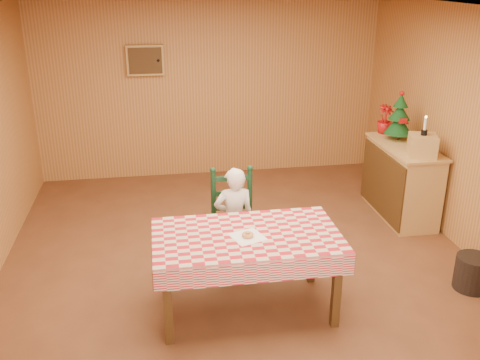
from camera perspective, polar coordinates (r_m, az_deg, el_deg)
name	(u,v)px	position (r m, az deg, el deg)	size (l,w,h in m)	color
ground	(243,272)	(5.63, 0.33, -9.77)	(6.00, 6.00, 0.00)	brown
cabin_walls	(234,87)	(5.46, -0.60, 9.86)	(5.10, 6.05, 2.65)	#B97E42
dining_table	(247,243)	(4.73, 0.72, -6.71)	(1.66, 0.96, 0.77)	#482D13
ladder_chair	(233,223)	(5.51, -0.70, -4.58)	(0.44, 0.40, 1.08)	black
seated_child	(234,220)	(5.43, -0.62, -4.28)	(0.41, 0.27, 1.12)	silver
napkin	(248,237)	(4.65, 0.83, -6.08)	(0.26, 0.26, 0.00)	white
donut	(248,235)	(4.64, 0.83, -5.87)	(0.10, 0.10, 0.04)	#C68247
shelf_unit	(401,181)	(6.99, 16.77, -0.07)	(0.54, 1.24, 0.93)	tan
crate	(422,145)	(6.47, 18.88, 3.51)	(0.30, 0.30, 0.25)	tan
christmas_tree	(399,118)	(6.98, 16.62, 6.37)	(0.34, 0.34, 0.62)	#482D13
flower_arrangement	(385,119)	(7.25, 15.19, 6.28)	(0.21, 0.21, 0.37)	#A80F0F
candle_set	(424,129)	(6.42, 19.08, 5.12)	(0.07, 0.07, 0.22)	black
storage_bin	(473,273)	(5.76, 23.56, -9.06)	(0.34, 0.34, 0.34)	black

